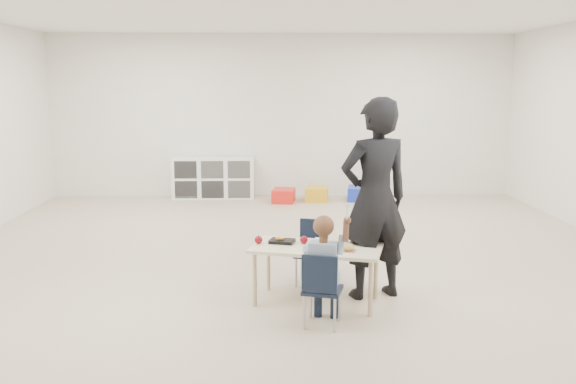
{
  "coord_description": "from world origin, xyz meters",
  "views": [
    {
      "loc": [
        -0.24,
        -6.14,
        1.95
      ],
      "look_at": [
        -0.04,
        0.03,
        0.85
      ],
      "focal_mm": 38.0,
      "sensor_mm": 36.0,
      "label": 1
    }
  ],
  "objects_px": {
    "table": "(316,274)",
    "chair_near": "(322,288)",
    "cubby_shelf": "(213,178)",
    "adult": "(375,199)",
    "child": "(323,267)"
  },
  "relations": [
    {
      "from": "table",
      "to": "chair_near",
      "type": "xyz_separation_m",
      "value": [
        0.01,
        -0.53,
        0.05
      ]
    },
    {
      "from": "chair_near",
      "to": "cubby_shelf",
      "type": "distance_m",
      "value": 5.88
    },
    {
      "from": "cubby_shelf",
      "to": "adult",
      "type": "relative_size",
      "value": 0.76
    },
    {
      "from": "chair_near",
      "to": "child",
      "type": "distance_m",
      "value": 0.18
    },
    {
      "from": "table",
      "to": "cubby_shelf",
      "type": "bearing_deg",
      "value": 120.48
    },
    {
      "from": "chair_near",
      "to": "cubby_shelf",
      "type": "relative_size",
      "value": 0.45
    },
    {
      "from": "chair_near",
      "to": "cubby_shelf",
      "type": "xyz_separation_m",
      "value": [
        -1.39,
        5.71,
        0.04
      ]
    },
    {
      "from": "table",
      "to": "cubby_shelf",
      "type": "relative_size",
      "value": 0.89
    },
    {
      "from": "child",
      "to": "adult",
      "type": "height_order",
      "value": "adult"
    },
    {
      "from": "table",
      "to": "child",
      "type": "distance_m",
      "value": 0.57
    },
    {
      "from": "cubby_shelf",
      "to": "child",
      "type": "bearing_deg",
      "value": -76.31
    },
    {
      "from": "child",
      "to": "cubby_shelf",
      "type": "height_order",
      "value": "child"
    },
    {
      "from": "adult",
      "to": "cubby_shelf",
      "type": "bearing_deg",
      "value": -86.9
    },
    {
      "from": "adult",
      "to": "chair_near",
      "type": "bearing_deg",
      "value": 34.53
    },
    {
      "from": "chair_near",
      "to": "adult",
      "type": "relative_size",
      "value": 0.34
    }
  ]
}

